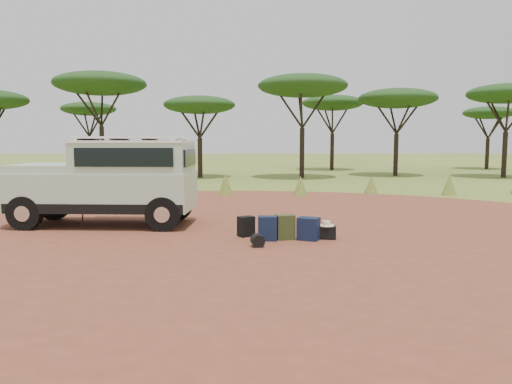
{
  "coord_description": "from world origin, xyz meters",
  "views": [
    {
      "loc": [
        1.06,
        -11.36,
        2.24
      ],
      "look_at": [
        1.16,
        0.42,
        1.0
      ],
      "focal_mm": 35.0,
      "sensor_mm": 36.0,
      "label": 1
    }
  ],
  "objects_px": {
    "safari_vehicle": "(110,183)",
    "walking_staff": "(84,195)",
    "duffel_navy": "(309,229)",
    "backpack_navy": "(268,228)",
    "backpack_olive": "(285,227)",
    "hard_case": "(326,232)",
    "backpack_black": "(246,226)"
  },
  "relations": [
    {
      "from": "walking_staff",
      "to": "duffel_navy",
      "type": "bearing_deg",
      "value": -58.39
    },
    {
      "from": "backpack_olive",
      "to": "hard_case",
      "type": "bearing_deg",
      "value": -8.11
    },
    {
      "from": "safari_vehicle",
      "to": "walking_staff",
      "type": "xyz_separation_m",
      "value": [
        -0.62,
        -0.18,
        -0.31
      ]
    },
    {
      "from": "walking_staff",
      "to": "backpack_navy",
      "type": "height_order",
      "value": "walking_staff"
    },
    {
      "from": "backpack_navy",
      "to": "duffel_navy",
      "type": "bearing_deg",
      "value": 5.33
    },
    {
      "from": "walking_staff",
      "to": "safari_vehicle",
      "type": "bearing_deg",
      "value": -24.22
    },
    {
      "from": "safari_vehicle",
      "to": "backpack_navy",
      "type": "relative_size",
      "value": 8.92
    },
    {
      "from": "walking_staff",
      "to": "backpack_black",
      "type": "distance_m",
      "value": 4.46
    },
    {
      "from": "backpack_black",
      "to": "duffel_navy",
      "type": "distance_m",
      "value": 1.47
    },
    {
      "from": "walking_staff",
      "to": "duffel_navy",
      "type": "xyz_separation_m",
      "value": [
        5.59,
        -1.86,
        -0.55
      ]
    },
    {
      "from": "backpack_navy",
      "to": "backpack_olive",
      "type": "height_order",
      "value": "backpack_olive"
    },
    {
      "from": "safari_vehicle",
      "to": "backpack_olive",
      "type": "xyz_separation_m",
      "value": [
        4.45,
        -1.96,
        -0.84
      ]
    },
    {
      "from": "safari_vehicle",
      "to": "backpack_black",
      "type": "xyz_separation_m",
      "value": [
        3.57,
        -1.6,
        -0.88
      ]
    },
    {
      "from": "safari_vehicle",
      "to": "duffel_navy",
      "type": "bearing_deg",
      "value": -19.18
    },
    {
      "from": "backpack_navy",
      "to": "duffel_navy",
      "type": "relative_size",
      "value": 1.07
    },
    {
      "from": "safari_vehicle",
      "to": "walking_staff",
      "type": "bearing_deg",
      "value": -161.12
    },
    {
      "from": "backpack_black",
      "to": "hard_case",
      "type": "distance_m",
      "value": 1.84
    },
    {
      "from": "walking_staff",
      "to": "backpack_black",
      "type": "bearing_deg",
      "value": -58.76
    },
    {
      "from": "backpack_navy",
      "to": "hard_case",
      "type": "xyz_separation_m",
      "value": [
        1.33,
        0.17,
        -0.12
      ]
    },
    {
      "from": "duffel_navy",
      "to": "safari_vehicle",
      "type": "bearing_deg",
      "value": -177.54
    },
    {
      "from": "safari_vehicle",
      "to": "backpack_olive",
      "type": "distance_m",
      "value": 4.93
    },
    {
      "from": "backpack_olive",
      "to": "hard_case",
      "type": "xyz_separation_m",
      "value": [
        0.93,
        0.06,
        -0.13
      ]
    },
    {
      "from": "safari_vehicle",
      "to": "backpack_black",
      "type": "relative_size",
      "value": 10.33
    },
    {
      "from": "backpack_olive",
      "to": "safari_vehicle",
      "type": "bearing_deg",
      "value": 144.71
    },
    {
      "from": "hard_case",
      "to": "safari_vehicle",
      "type": "bearing_deg",
      "value": 167.83
    },
    {
      "from": "backpack_navy",
      "to": "backpack_black",
      "type": "bearing_deg",
      "value": 138.79
    },
    {
      "from": "backpack_olive",
      "to": "hard_case",
      "type": "distance_m",
      "value": 0.95
    },
    {
      "from": "backpack_black",
      "to": "backpack_navy",
      "type": "relative_size",
      "value": 0.86
    },
    {
      "from": "backpack_olive",
      "to": "walking_staff",
      "type": "bearing_deg",
      "value": 149.11
    },
    {
      "from": "walking_staff",
      "to": "backpack_black",
      "type": "xyz_separation_m",
      "value": [
        4.19,
        -1.42,
        -0.57
      ]
    },
    {
      "from": "backpack_navy",
      "to": "duffel_navy",
      "type": "height_order",
      "value": "backpack_navy"
    },
    {
      "from": "hard_case",
      "to": "duffel_navy",
      "type": "bearing_deg",
      "value": -154.91
    }
  ]
}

